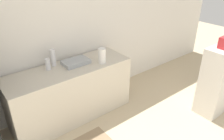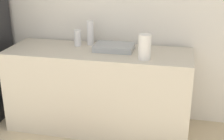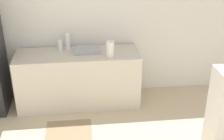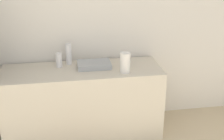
# 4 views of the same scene
# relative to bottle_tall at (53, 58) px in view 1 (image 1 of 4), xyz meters

# --- Properties ---
(wall_back) EXTENTS (8.00, 0.06, 2.60)m
(wall_back) POSITION_rel_bottle_tall_xyz_m (0.07, 0.18, 0.31)
(wall_back) COLOR white
(wall_back) RESTS_ON ground_plane
(counter) EXTENTS (1.88, 0.64, 0.86)m
(counter) POSITION_rel_bottle_tall_xyz_m (0.14, -0.20, -0.56)
(counter) COLOR beige
(counter) RESTS_ON ground_plane
(sink_basin) EXTENTS (0.40, 0.27, 0.06)m
(sink_basin) POSITION_rel_bottle_tall_xyz_m (0.29, -0.15, -0.10)
(sink_basin) COLOR #9EA3A8
(sink_basin) RESTS_ON counter
(bottle_tall) EXTENTS (0.07, 0.07, 0.26)m
(bottle_tall) POSITION_rel_bottle_tall_xyz_m (0.00, 0.00, 0.00)
(bottle_tall) COLOR silver
(bottle_tall) RESTS_ON counter
(bottle_short) EXTENTS (0.07, 0.07, 0.17)m
(bottle_short) POSITION_rel_bottle_tall_xyz_m (-0.12, -0.07, -0.04)
(bottle_short) COLOR silver
(bottle_short) RESTS_ON counter
(shelf_cabinet) EXTENTS (0.69, 0.37, 1.12)m
(shelf_cabinet) POSITION_rel_bottle_tall_xyz_m (2.10, -1.53, -0.43)
(shelf_cabinet) COLOR white
(shelf_cabinet) RESTS_ON ground_plane
(paper_towel_roll) EXTENTS (0.12, 0.12, 0.24)m
(paper_towel_roll) POSITION_rel_bottle_tall_xyz_m (0.62, -0.37, -0.01)
(paper_towel_roll) COLOR white
(paper_towel_roll) RESTS_ON counter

